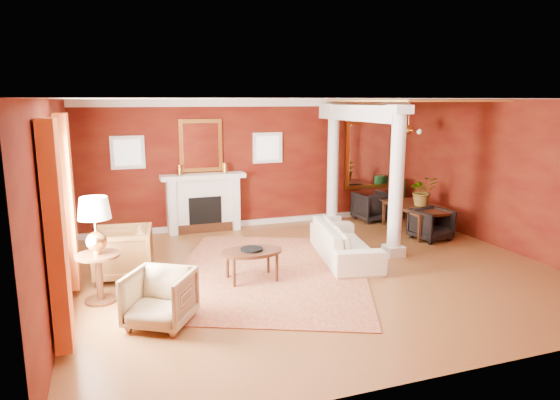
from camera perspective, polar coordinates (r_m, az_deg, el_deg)
name	(u,v)px	position (r m, az deg, el deg)	size (l,w,h in m)	color
ground	(317,271)	(8.68, 4.22, -8.09)	(8.00, 8.00, 0.00)	brown
room_shell	(319,154)	(8.23, 4.43, 5.29)	(8.04, 7.04, 2.92)	#65210E
fireplace	(204,203)	(11.21, -8.71, -0.29)	(1.85, 0.42, 1.29)	white
overmantel_mirror	(201,146)	(11.16, -9.04, 6.17)	(0.95, 0.07, 1.15)	gold
flank_window_left	(128,152)	(11.01, -17.02, 5.22)	(0.70, 0.07, 0.70)	white
flank_window_right	(268,148)	(11.56, -1.43, 5.98)	(0.70, 0.07, 0.70)	white
left_window	(61,215)	(7.06, -23.74, -1.56)	(0.21, 2.55, 2.60)	white
column_front	(397,181)	(9.37, 13.18, 2.12)	(0.36, 0.36, 2.80)	white
column_back	(333,164)	(11.71, 6.07, 4.15)	(0.36, 0.36, 2.80)	white
header_beam	(357,113)	(10.64, 8.79, 9.81)	(0.30, 3.20, 0.32)	white
amber_ceiling	(409,101)	(11.10, 14.54, 10.94)	(2.30, 3.40, 0.04)	#ECA845
dining_mirror	(369,155)	(12.65, 10.13, 5.13)	(1.30, 0.07, 1.70)	gold
chandelier	(408,130)	(11.19, 14.45, 7.75)	(0.60, 0.62, 0.75)	#BA863A
crown_trim	(257,103)	(11.43, -2.66, 11.03)	(8.00, 0.08, 0.16)	white
base_trim	(258,222)	(11.78, -2.54, -2.52)	(8.00, 0.08, 0.12)	white
rug	(271,272)	(8.56, -1.08, -8.28)	(3.21, 4.28, 0.02)	maroon
sofa	(345,236)	(9.23, 7.43, -4.15)	(2.20, 0.64, 0.86)	#F4ECCD
armchair_leopard	(123,251)	(8.59, -17.54, -5.54)	(0.90, 0.85, 0.93)	black
armchair_stripe	(160,296)	(6.74, -13.59, -10.59)	(0.78, 0.73, 0.80)	tan
coffee_table	(252,253)	(8.09, -3.25, -6.08)	(1.01, 1.01, 0.51)	#331A0E
coffee_book	(248,245)	(7.98, -3.65, -5.21)	(0.15, 0.02, 0.21)	#331A0E
side_table	(96,232)	(7.54, -20.30, -3.42)	(0.62, 0.62, 1.55)	#331A0E
dining_table	(418,211)	(11.43, 15.51, -1.21)	(1.72, 0.60, 0.96)	#331A0E
dining_chair_near	(431,223)	(10.88, 16.92, -2.54)	(0.70, 0.66, 0.72)	black
dining_chair_far	(372,205)	(12.28, 10.48, -0.56)	(0.75, 0.70, 0.77)	black
green_urn	(398,203)	(12.75, 13.30, -0.29)	(0.40, 0.40, 0.96)	#143F1B
potted_plant	(423,178)	(11.31, 16.05, 2.42)	(0.59, 0.66, 0.51)	#26591E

